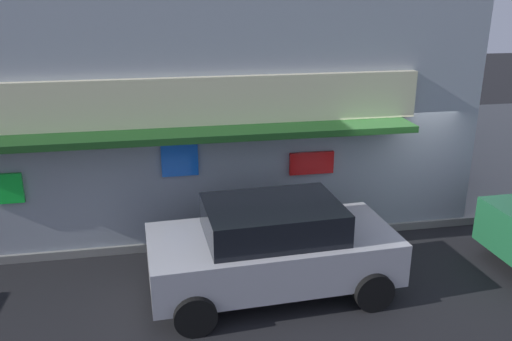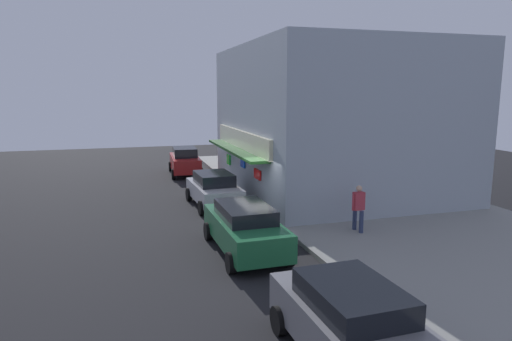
{
  "view_description": "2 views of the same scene",
  "coord_description": "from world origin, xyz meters",
  "px_view_note": "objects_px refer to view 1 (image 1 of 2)",
  "views": [
    {
      "loc": [
        -4.6,
        -9.42,
        4.87
      ],
      "look_at": [
        -2.57,
        1.49,
        1.0
      ],
      "focal_mm": 37.55,
      "sensor_mm": 36.0,
      "label": 1
    },
    {
      "loc": [
        17.27,
        -5.76,
        5.26
      ],
      "look_at": [
        -2.46,
        0.16,
        1.66
      ],
      "focal_mm": 31.73,
      "sensor_mm": 36.0,
      "label": 2
    }
  ],
  "objects_px": {
    "potted_plant_by_doorway": "(103,174)",
    "pedestrian": "(461,141)",
    "traffic_light": "(421,63)",
    "potted_plant_by_window": "(315,172)",
    "parked_car_silver": "(272,247)",
    "trash_can": "(239,180)"
  },
  "relations": [
    {
      "from": "potted_plant_by_doorway",
      "to": "pedestrian",
      "type": "bearing_deg",
      "value": -0.99
    },
    {
      "from": "pedestrian",
      "to": "potted_plant_by_doorway",
      "type": "xyz_separation_m",
      "value": [
        -8.85,
        0.15,
        -0.36
      ]
    },
    {
      "from": "traffic_light",
      "to": "pedestrian",
      "type": "height_order",
      "value": "traffic_light"
    },
    {
      "from": "potted_plant_by_window",
      "to": "pedestrian",
      "type": "bearing_deg",
      "value": 4.0
    },
    {
      "from": "potted_plant_by_window",
      "to": "parked_car_silver",
      "type": "xyz_separation_m",
      "value": [
        -1.9,
        -3.95,
        0.19
      ]
    },
    {
      "from": "traffic_light",
      "to": "trash_can",
      "type": "bearing_deg",
      "value": 159.45
    },
    {
      "from": "trash_can",
      "to": "pedestrian",
      "type": "relative_size",
      "value": 0.49
    },
    {
      "from": "traffic_light",
      "to": "parked_car_silver",
      "type": "bearing_deg",
      "value": -145.48
    },
    {
      "from": "potted_plant_by_window",
      "to": "parked_car_silver",
      "type": "relative_size",
      "value": 0.21
    },
    {
      "from": "potted_plant_by_doorway",
      "to": "potted_plant_by_window",
      "type": "distance_m",
      "value": 4.96
    },
    {
      "from": "trash_can",
      "to": "potted_plant_by_window",
      "type": "distance_m",
      "value": 1.88
    },
    {
      "from": "traffic_light",
      "to": "trash_can",
      "type": "xyz_separation_m",
      "value": [
        -3.57,
        1.34,
        -2.78
      ]
    },
    {
      "from": "pedestrian",
      "to": "potted_plant_by_window",
      "type": "relative_size",
      "value": 1.97
    },
    {
      "from": "trash_can",
      "to": "pedestrian",
      "type": "xyz_separation_m",
      "value": [
        5.79,
        0.4,
        0.52
      ]
    },
    {
      "from": "potted_plant_by_doorway",
      "to": "parked_car_silver",
      "type": "distance_m",
      "value": 5.33
    },
    {
      "from": "potted_plant_by_window",
      "to": "potted_plant_by_doorway",
      "type": "bearing_deg",
      "value": 175.06
    },
    {
      "from": "traffic_light",
      "to": "potted_plant_by_window",
      "type": "relative_size",
      "value": 5.69
    },
    {
      "from": "parked_car_silver",
      "to": "trash_can",
      "type": "bearing_deg",
      "value": 89.53
    },
    {
      "from": "trash_can",
      "to": "traffic_light",
      "type": "bearing_deg",
      "value": -20.55
    },
    {
      "from": "potted_plant_by_window",
      "to": "trash_can",
      "type": "bearing_deg",
      "value": -176.0
    },
    {
      "from": "pedestrian",
      "to": "potted_plant_by_doorway",
      "type": "height_order",
      "value": "pedestrian"
    },
    {
      "from": "pedestrian",
      "to": "potted_plant_by_window",
      "type": "distance_m",
      "value": 3.95
    }
  ]
}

